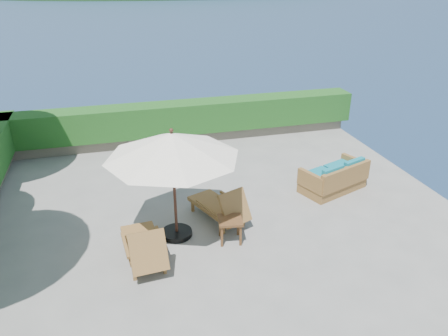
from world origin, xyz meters
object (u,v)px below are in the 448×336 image
object	(u,v)px
patio_umbrella	(172,146)
wicker_loveseat	(335,179)
side_table	(230,223)
lounge_left	(144,245)
lounge_right	(221,206)

from	to	relation	value
patio_umbrella	wicker_loveseat	size ratio (longest dim) A/B	1.47
side_table	wicker_loveseat	size ratio (longest dim) A/B	0.30
patio_umbrella	lounge_left	size ratio (longest dim) A/B	1.67
side_table	lounge_left	bearing A→B (deg)	-170.91
lounge_right	wicker_loveseat	xyz separation A→B (m)	(3.33, 0.72, -0.06)
lounge_left	side_table	xyz separation A→B (m)	(1.89, 0.30, 0.04)
lounge_left	wicker_loveseat	size ratio (longest dim) A/B	0.88
lounge_right	side_table	size ratio (longest dim) A/B	3.04
lounge_left	lounge_right	world-z (taller)	lounge_left
lounge_right	side_table	distance (m)	0.84
lounge_left	lounge_right	distance (m)	2.22
patio_umbrella	wicker_loveseat	bearing A→B (deg)	13.25
side_table	wicker_loveseat	world-z (taller)	wicker_loveseat
patio_umbrella	lounge_left	distance (m)	2.08
patio_umbrella	wicker_loveseat	world-z (taller)	patio_umbrella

